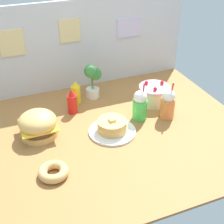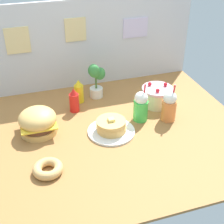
{
  "view_description": "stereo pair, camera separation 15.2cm",
  "coord_description": "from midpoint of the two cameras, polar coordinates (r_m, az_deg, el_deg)",
  "views": [
    {
      "loc": [
        -0.71,
        -1.87,
        1.48
      ],
      "look_at": [
        0.08,
        0.1,
        0.12
      ],
      "focal_mm": 51.77,
      "sensor_mm": 36.0,
      "label": 1
    },
    {
      "loc": [
        -0.57,
        -1.92,
        1.48
      ],
      "look_at": [
        0.08,
        0.1,
        0.12
      ],
      "focal_mm": 51.77,
      "sensor_mm": 36.0,
      "label": 2
    }
  ],
  "objects": [
    {
      "name": "donut_pink_glaze",
      "position": [
        2.16,
        -9.26,
        -9.88
      ],
      "size": [
        0.2,
        0.2,
        0.06
      ],
      "color": "tan",
      "rests_on": "ground_plane"
    },
    {
      "name": "ground_plane",
      "position": [
        2.49,
        0.75,
        -4.06
      ],
      "size": [
        2.2,
        1.71,
        0.02
      ],
      "primitive_type": "cube",
      "color": "#9E6B38"
    },
    {
      "name": "ketchup_bottle",
      "position": [
        2.72,
        -5.12,
        1.97
      ],
      "size": [
        0.08,
        0.08,
        0.22
      ],
      "color": "red",
      "rests_on": "ground_plane"
    },
    {
      "name": "mustard_bottle",
      "position": [
        2.85,
        -4.35,
        3.57
      ],
      "size": [
        0.08,
        0.08,
        0.22
      ],
      "color": "yellow",
      "rests_on": "ground_plane"
    },
    {
      "name": "burger",
      "position": [
        2.49,
        -11.27,
        -1.7
      ],
      "size": [
        0.29,
        0.29,
        0.21
      ],
      "color": "#DBA859",
      "rests_on": "ground_plane"
    },
    {
      "name": "orange_float_cup",
      "position": [
        2.63,
        11.7,
        1.0
      ],
      "size": [
        0.12,
        0.12,
        0.32
      ],
      "color": "orange",
      "rests_on": "ground_plane"
    },
    {
      "name": "pancake_stack",
      "position": [
        2.48,
        1.62,
        -2.76
      ],
      "size": [
        0.37,
        0.37,
        0.13
      ],
      "color": "white",
      "rests_on": "ground_plane"
    },
    {
      "name": "potted_plant",
      "position": [
        2.89,
        -1.32,
        5.79
      ],
      "size": [
        0.15,
        0.13,
        0.33
      ],
      "color": "white",
      "rests_on": "ground_plane"
    },
    {
      "name": "back_wall",
      "position": [
        3.01,
        -4.41,
        11.75
      ],
      "size": [
        2.2,
        0.04,
        0.82
      ],
      "color": "silver",
      "rests_on": "ground_plane"
    },
    {
      "name": "layer_cake",
      "position": [
        2.85,
        9.47,
        2.78
      ],
      "size": [
        0.27,
        0.27,
        0.2
      ],
      "color": "beige",
      "rests_on": "ground_plane"
    },
    {
      "name": "cream_soda_cup",
      "position": [
        2.6,
        6.79,
        0.98
      ],
      "size": [
        0.12,
        0.12,
        0.32
      ],
      "color": "green",
      "rests_on": "ground_plane"
    }
  ]
}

